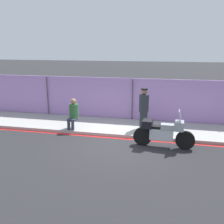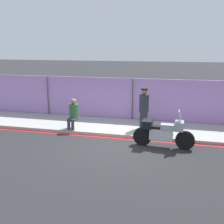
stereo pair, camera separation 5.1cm
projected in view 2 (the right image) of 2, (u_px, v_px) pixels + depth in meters
ground_plane at (118, 145)px, 10.33m from camera, size 120.00×120.00×0.00m
sidewalk at (128, 128)px, 12.30m from camera, size 34.63×2.54×0.13m
curb_paint_stripe at (122, 138)px, 11.03m from camera, size 34.63×0.18×0.01m
storefront_fence at (133, 100)px, 13.32m from camera, size 32.90×0.17×2.23m
motorcycle at (163, 132)px, 9.96m from camera, size 2.33×0.57×1.49m
officer_standing at (144, 108)px, 11.80m from camera, size 0.43×0.43×1.83m
person_seated_on_curb at (73, 112)px, 11.89m from camera, size 0.42×0.71×1.35m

